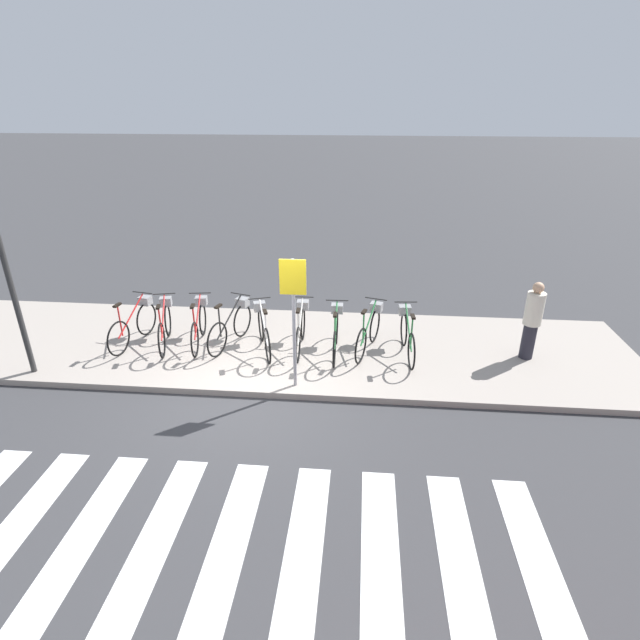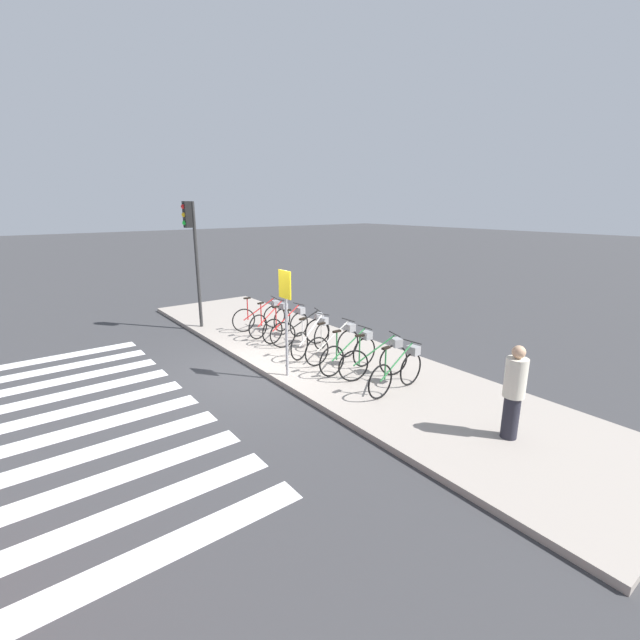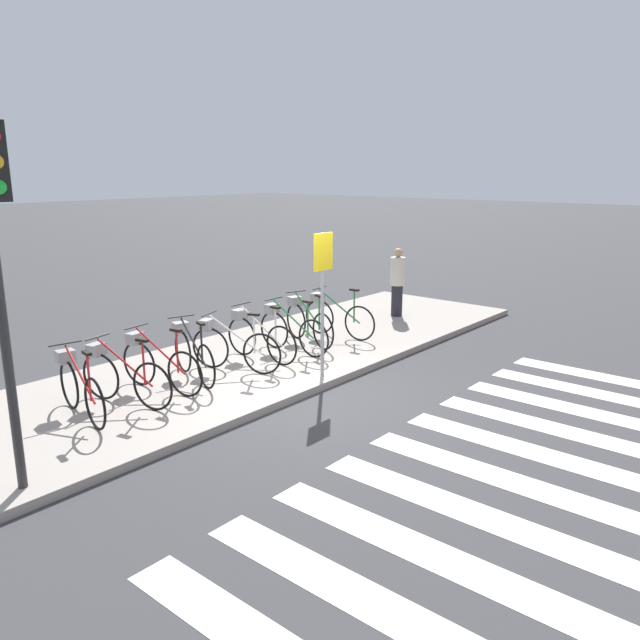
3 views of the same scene
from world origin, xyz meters
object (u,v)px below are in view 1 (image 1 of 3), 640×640
parked_bicycle_5 (301,328)px  parked_bicycle_6 (336,332)px  parked_bicycle_3 (232,324)px  pedestrian (532,319)px  parked_bicycle_8 (407,333)px  parked_bicycle_7 (370,329)px  parked_bicycle_4 (263,329)px  parked_bicycle_0 (135,322)px  parked_bicycle_1 (165,324)px  sign_post (293,303)px  parked_bicycle_2 (199,323)px

parked_bicycle_5 → parked_bicycle_6: same height
parked_bicycle_3 → pedestrian: 5.94m
parked_bicycle_5 → parked_bicycle_8: bearing=-2.3°
parked_bicycle_7 → parked_bicycle_3: bearing=179.7°
parked_bicycle_4 → pedestrian: (5.25, 0.11, 0.37)m
parked_bicycle_0 → parked_bicycle_6: same height
parked_bicycle_1 → sign_post: size_ratio=0.70×
parked_bicycle_3 → pedestrian: bearing=-0.8°
parked_bicycle_7 → parked_bicycle_2: bearing=-179.8°
parked_bicycle_5 → parked_bicycle_7: 1.39m
parked_bicycle_0 → parked_bicycle_1: 0.65m
parked_bicycle_6 → parked_bicycle_1: bearing=179.1°
parked_bicycle_8 → pedestrian: (2.37, 0.06, 0.37)m
parked_bicycle_4 → sign_post: 1.95m
parked_bicycle_1 → pedestrian: pedestrian is taller
parked_bicycle_8 → parked_bicycle_6: bearing=-178.5°
parked_bicycle_2 → parked_bicycle_7: (3.52, 0.01, 0.00)m
parked_bicycle_2 → parked_bicycle_3: same height
parked_bicycle_4 → parked_bicycle_7: size_ratio=0.99×
parked_bicycle_5 → parked_bicycle_8: size_ratio=1.00×
parked_bicycle_4 → parked_bicycle_5: same height
parked_bicycle_2 → parked_bicycle_4: size_ratio=1.04×
parked_bicycle_0 → parked_bicycle_2: bearing=3.5°
parked_bicycle_5 → parked_bicycle_1: bearing=-178.6°
parked_bicycle_7 → sign_post: size_ratio=0.69×
pedestrian → parked_bicycle_3: bearing=179.2°
parked_bicycle_0 → parked_bicycle_5: size_ratio=0.99×
parked_bicycle_7 → parked_bicycle_6: bearing=-165.9°
parked_bicycle_1 → parked_bicycle_4: 2.07m
parked_bicycle_1 → parked_bicycle_7: 4.21m
parked_bicycle_4 → parked_bicycle_8: same height
parked_bicycle_7 → pedestrian: pedestrian is taller
parked_bicycle_0 → sign_post: sign_post is taller
parked_bicycle_1 → parked_bicycle_5: 2.82m
parked_bicycle_5 → pedestrian: bearing=-0.3°
parked_bicycle_0 → parked_bicycle_6: bearing=-1.0°
parked_bicycle_8 → parked_bicycle_5: bearing=177.7°
parked_bicycle_3 → parked_bicycle_6: 2.16m
parked_bicycle_0 → pedestrian: (7.97, 0.03, 0.37)m
parked_bicycle_1 → parked_bicycle_0: bearing=178.2°
parked_bicycle_1 → parked_bicycle_2: bearing=8.3°
parked_bicycle_2 → parked_bicycle_8: same height
parked_bicycle_1 → parked_bicycle_2: size_ratio=0.98×
parked_bicycle_6 → parked_bicycle_7: same height
parked_bicycle_3 → parked_bicycle_5: same height
parked_bicycle_4 → parked_bicycle_6: 1.47m
parked_bicycle_6 → parked_bicycle_8: same height
parked_bicycle_2 → parked_bicycle_7: same height
parked_bicycle_1 → parked_bicycle_6: (3.54, -0.05, 0.00)m
parked_bicycle_8 → parked_bicycle_2: bearing=178.4°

